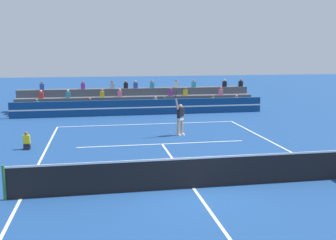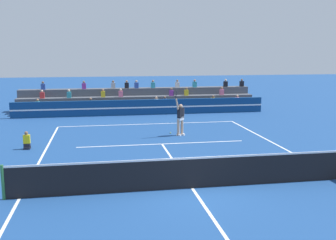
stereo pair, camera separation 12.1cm
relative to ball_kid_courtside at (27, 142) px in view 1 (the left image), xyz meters
The scene contains 8 objects.
ground_plane 9.12m from the ball_kid_courtside, 45.66° to the right, with size 120.00×120.00×0.00m, color navy.
court_lines 9.12m from the ball_kid_courtside, 45.66° to the right, with size 11.10×23.90×0.01m.
tennis_net 9.12m from the ball_kid_courtside, 45.66° to the right, with size 12.00×0.10×1.10m.
sponsor_banner_wall 11.09m from the ball_kid_courtside, 54.91° to the left, with size 18.00×0.26×1.10m.
bleacher_stand 13.25m from the ball_kid_courtside, 61.21° to the left, with size 18.04×2.85×2.28m.
ball_kid_courtside is the anchor object (origin of this frame).
tennis_player 7.88m from the ball_kid_courtside, 12.66° to the left, with size 0.75×0.61×2.50m.
tennis_ball 7.59m from the ball_kid_courtside, 17.74° to the left, with size 0.07×0.07×0.07m, color #C6DB33.
Camera 1 is at (-3.06, -12.17, 4.50)m, focal length 42.00 mm.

